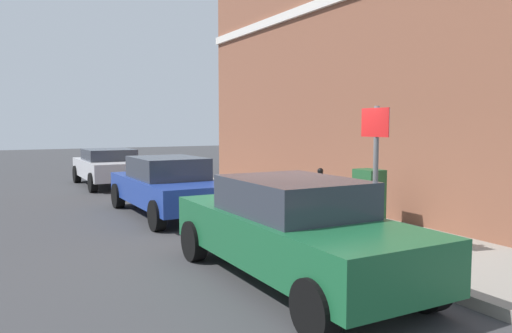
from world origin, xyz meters
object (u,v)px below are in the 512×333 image
car_green (292,229)px  car_blue (168,185)px  street_sign (375,158)px  utility_cabinet (369,201)px  bollard_near_cabinet (320,189)px  car_silver (109,166)px

car_green → car_blue: (0.11, 5.67, -0.02)m
street_sign → utility_cabinet: bearing=50.8°
car_green → bollard_near_cabinet: bearing=-40.9°
bollard_near_cabinet → street_sign: size_ratio=0.45×
car_silver → car_blue: bearing=179.7°
car_silver → bollard_near_cabinet: bearing=-162.2°
car_blue → bollard_near_cabinet: (2.86, -2.23, -0.02)m
car_blue → utility_cabinet: (2.76, -3.97, -0.04)m
utility_cabinet → car_green: bearing=-149.4°
car_blue → utility_cabinet: size_ratio=3.77×
street_sign → car_silver: bearing=97.1°
car_silver → bollard_near_cabinet: size_ratio=4.02×
utility_cabinet → bollard_near_cabinet: utility_cabinet is taller
bollard_near_cabinet → street_sign: street_sign is taller
bollard_near_cabinet → car_blue: bearing=142.0°
car_green → street_sign: bearing=-85.5°
bollard_near_cabinet → street_sign: 3.72m
car_blue → street_sign: street_sign is taller
car_silver → street_sign: (1.49, -12.00, 0.96)m
car_blue → car_silver: car_blue is taller
utility_cabinet → car_blue: bearing=124.7°
bollard_near_cabinet → utility_cabinet: bearing=-93.3°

